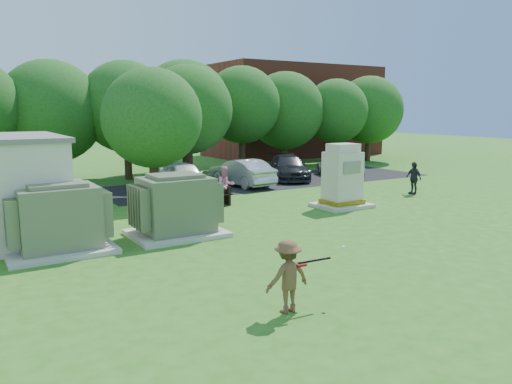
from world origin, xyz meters
TOP-DOWN VIEW (x-y plane):
  - ground at (0.00, 0.00)m, footprint 120.00×120.00m
  - brick_building at (18.00, 27.00)m, footprint 15.00×8.00m
  - parking_strip at (7.00, 13.50)m, footprint 20.00×6.00m
  - transformer_left at (-6.50, 4.50)m, footprint 3.00×2.40m
  - transformer_right at (-2.80, 4.50)m, footprint 3.00×2.40m
  - generator_cabinet at (5.19, 5.38)m, footprint 2.24×1.83m
  - picnic_table at (0.31, 8.91)m, footprint 2.06×1.55m
  - batter at (-3.31, -2.66)m, footprint 1.00×0.59m
  - person_at_picnic at (1.15, 8.45)m, footprint 0.88×0.71m
  - person_walking_right at (10.44, 6.09)m, footprint 0.45×0.96m
  - car_white at (1.13, 13.06)m, footprint 1.96×4.46m
  - car_silver_a at (4.51, 12.90)m, footprint 1.97×4.62m
  - car_dark at (8.16, 13.66)m, footprint 3.82×5.29m
  - car_silver_b at (11.65, 13.06)m, footprint 3.40×4.73m
  - batting_equipment at (-2.61, -2.72)m, footprint 1.35×0.23m
  - tree_row at (1.75, 18.50)m, footprint 41.30×13.30m

SIDE VIEW (x-z plane):
  - ground at x=0.00m, z-range 0.00..0.00m
  - parking_strip at x=7.00m, z-range 0.00..0.01m
  - picnic_table at x=0.31m, z-range 0.11..0.99m
  - car_silver_b at x=11.65m, z-range 0.00..1.20m
  - car_dark at x=8.16m, z-range 0.00..1.42m
  - car_silver_a at x=4.51m, z-range 0.00..1.48m
  - car_white at x=1.13m, z-range 0.00..1.50m
  - batter at x=-3.31m, z-range 0.00..1.54m
  - person_walking_right at x=10.44m, z-range 0.00..1.61m
  - person_at_picnic at x=1.15m, z-range 0.00..1.71m
  - transformer_left at x=-6.50m, z-range -0.07..2.00m
  - transformer_right at x=-2.80m, z-range -0.07..2.00m
  - batting_equipment at x=-2.61m, z-range 0.91..1.17m
  - generator_cabinet at x=5.19m, z-range -0.17..2.56m
  - brick_building at x=18.00m, z-range 0.00..8.00m
  - tree_row at x=1.75m, z-range 0.50..7.80m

